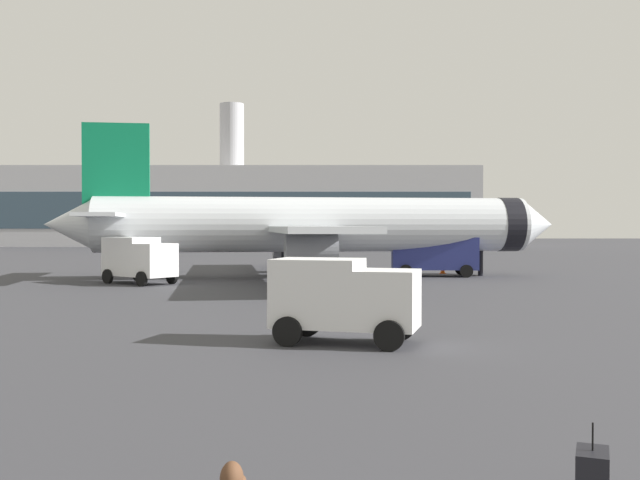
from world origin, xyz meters
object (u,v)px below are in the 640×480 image
Objects in this scene: airplane_at_gate at (315,225)px; safety_cone_mid at (445,268)px; cargo_van at (346,296)px; safety_cone_near at (174,276)px; rolling_suitcase at (595,478)px; traveller_backpack at (236,480)px; service_truck at (142,258)px; fuel_truck at (436,252)px.

airplane_at_gate reaches higher than safety_cone_mid.
safety_cone_near is at bearing 112.76° from cargo_van.
rolling_suitcase is 4.68m from traveller_backpack.
traveller_backpack is at bearing 175.54° from rolling_suitcase.
airplane_at_gate reaches higher than rolling_suitcase.
airplane_at_gate reaches higher than traveller_backpack.
rolling_suitcase is at bearing -77.93° from cargo_van.
service_truck reaches higher than safety_cone_near.
cargo_van is (-7.36, -29.36, -0.32)m from fuel_truck.
safety_cone_near is (1.56, 2.17, -1.28)m from service_truck.
service_truck is at bearing 105.98° from traveller_backpack.
airplane_at_gate reaches higher than cargo_van.
safety_cone_mid is (1.19, 2.98, -1.38)m from fuel_truck.
traveller_backpack is (-9.24, -41.97, -1.54)m from fuel_truck.
service_truck is (-10.73, -5.46, -2.05)m from airplane_at_gate.
traveller_backpack is at bearing -77.15° from safety_cone_near.
cargo_van is at bearing 81.51° from traveller_backpack.
airplane_at_gate is 6.97× the size of service_truck.
fuel_truck is at bearing -111.80° from safety_cone_mid.
rolling_suitcase is (13.21, -37.85, 0.07)m from safety_cone_near.
traveller_backpack is (-1.88, -12.62, -1.22)m from cargo_van.
cargo_van is (1.27, -28.16, -2.21)m from airplane_at_gate.
fuel_truck is 30.27m from cargo_van.
safety_cone_near is at bearing -158.52° from safety_cone_mid.
rolling_suitcase reaches higher than traveller_backpack.
airplane_at_gate is 28.28m from cargo_van.
fuel_truck reaches higher than safety_cone_near.
fuel_truck is 5.56× the size of rolling_suitcase.
cargo_van is at bearing -87.42° from airplane_at_gate.
traveller_backpack is (-4.66, 0.36, -0.16)m from rolling_suitcase.
fuel_truck is 1.28× the size of cargo_van.
rolling_suitcase is at bearing -84.39° from airplane_at_gate.
cargo_van is at bearing -62.14° from service_truck.
airplane_at_gate reaches higher than fuel_truck.
service_truck is at bearing -161.01° from fuel_truck.
fuel_truck is at bearing 7.89° from airplane_at_gate.
safety_cone_mid is (8.55, 32.34, -1.05)m from cargo_van.
airplane_at_gate is at bearing 89.14° from traveller_backpack.
traveller_backpack is (-10.44, -44.96, -0.16)m from safety_cone_mid.
safety_cone_near is at bearing 109.24° from rolling_suitcase.
airplane_at_gate is 40.92m from traveller_backpack.
service_truck is 36.76m from traveller_backpack.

